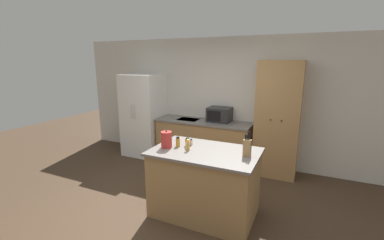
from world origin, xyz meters
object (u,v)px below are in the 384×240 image
object	(u,v)px
spice_bottle_amber_oil	(187,142)
spice_bottle_green_herb	(178,142)
knife_block	(247,147)
spice_bottle_short_red	(191,142)
pantry_cabinet	(278,119)
spice_bottle_pale_salt	(188,145)
kettle	(166,140)
refrigerator	(144,115)
microwave	(219,114)
spice_bottle_tall_dark	(187,146)
fire_extinguisher	(129,140)

from	to	relation	value
spice_bottle_amber_oil	spice_bottle_green_herb	size ratio (longest dim) A/B	0.83
knife_block	spice_bottle_short_red	distance (m)	0.84
knife_block	spice_bottle_short_red	size ratio (longest dim) A/B	3.53
pantry_cabinet	spice_bottle_amber_oil	distance (m)	1.99
spice_bottle_pale_salt	kettle	bearing A→B (deg)	-175.54
spice_bottle_amber_oil	kettle	size ratio (longest dim) A/B	0.47
spice_bottle_amber_oil	spice_bottle_green_herb	world-z (taller)	spice_bottle_green_herb
pantry_cabinet	spice_bottle_pale_salt	distance (m)	2.09
refrigerator	spice_bottle_amber_oil	size ratio (longest dim) A/B	15.61
microwave	spice_bottle_amber_oil	size ratio (longest dim) A/B	3.93
spice_bottle_amber_oil	kettle	distance (m)	0.31
spice_bottle_short_red	kettle	size ratio (longest dim) A/B	0.36
spice_bottle_short_red	spice_bottle_amber_oil	world-z (taller)	spice_bottle_amber_oil
spice_bottle_green_herb	spice_bottle_short_red	bearing A→B (deg)	43.39
spice_bottle_amber_oil	kettle	xyz separation A→B (m)	(-0.23, -0.19, 0.06)
refrigerator	spice_bottle_short_red	world-z (taller)	refrigerator
spice_bottle_green_herb	spice_bottle_pale_salt	distance (m)	0.22
spice_bottle_short_red	kettle	distance (m)	0.37
microwave	spice_bottle_amber_oil	world-z (taller)	microwave
spice_bottle_tall_dark	spice_bottle_short_red	world-z (taller)	spice_bottle_short_red
microwave	refrigerator	bearing A→B (deg)	-174.83
spice_bottle_tall_dark	pantry_cabinet	bearing A→B (deg)	61.56
pantry_cabinet	spice_bottle_short_red	xyz separation A→B (m)	(-0.99, -1.64, -0.09)
spice_bottle_tall_dark	spice_bottle_pale_salt	size ratio (longest dim) A/B	0.54
spice_bottle_green_herb	refrigerator	bearing A→B (deg)	136.40
spice_bottle_amber_oil	kettle	bearing A→B (deg)	-140.11
spice_bottle_pale_salt	kettle	world-z (taller)	kettle
kettle	pantry_cabinet	bearing A→B (deg)	56.37
spice_bottle_pale_salt	spice_bottle_short_red	bearing A→B (deg)	103.79
microwave	knife_block	size ratio (longest dim) A/B	1.43
knife_block	spice_bottle_tall_dark	bearing A→B (deg)	-176.12
refrigerator	spice_bottle_tall_dark	bearing A→B (deg)	-41.53
pantry_cabinet	kettle	distance (m)	2.27
spice_bottle_pale_salt	fire_extinguisher	xyz separation A→B (m)	(-2.52, 1.87, -0.79)
spice_bottle_tall_dark	spice_bottle_green_herb	distance (m)	0.17
spice_bottle_green_herb	spice_bottle_amber_oil	bearing A→B (deg)	35.56
kettle	spice_bottle_short_red	bearing A→B (deg)	43.44
spice_bottle_short_red	spice_bottle_green_herb	size ratio (longest dim) A/B	0.65
knife_block	kettle	distance (m)	1.11
microwave	spice_bottle_amber_oil	xyz separation A→B (m)	(0.12, -1.76, -0.06)
refrigerator	pantry_cabinet	bearing A→B (deg)	1.96
spice_bottle_amber_oil	refrigerator	bearing A→B (deg)	139.53
knife_block	spice_bottle_pale_salt	distance (m)	0.79
microwave	pantry_cabinet	bearing A→B (deg)	-2.97
refrigerator	fire_extinguisher	xyz separation A→B (m)	(-0.55, 0.10, -0.70)
pantry_cabinet	kettle	size ratio (longest dim) A/B	8.49
microwave	spice_bottle_pale_salt	distance (m)	1.94
microwave	fire_extinguisher	xyz separation A→B (m)	(-2.31, -0.06, -0.83)
pantry_cabinet	fire_extinguisher	distance (m)	3.56
pantry_cabinet	refrigerator	bearing A→B (deg)	-178.04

